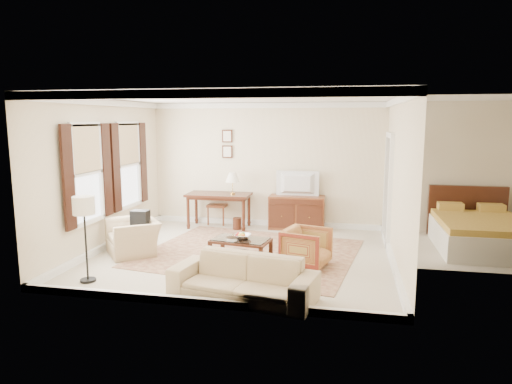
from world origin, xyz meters
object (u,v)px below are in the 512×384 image
(sideboard, at_px, (297,212))
(coffee_table, at_px, (241,244))
(club_armchair, at_px, (133,231))
(tv, at_px, (297,176))
(sofa, at_px, (243,271))
(writing_desk, at_px, (219,198))
(striped_armchair, at_px, (306,246))

(sideboard, height_order, coffee_table, sideboard)
(coffee_table, xyz_separation_m, club_armchair, (-2.10, 0.10, 0.11))
(tv, xyz_separation_m, club_armchair, (-2.80, -2.55, -0.81))
(club_armchair, relative_size, sofa, 0.48)
(tv, height_order, coffee_table, tv)
(coffee_table, bearing_deg, writing_desk, 114.17)
(sideboard, height_order, striped_armchair, sideboard)
(writing_desk, relative_size, sideboard, 1.17)
(writing_desk, relative_size, striped_armchair, 1.99)
(writing_desk, xyz_separation_m, sofa, (1.53, -4.10, -0.29))
(writing_desk, distance_m, coffee_table, 2.74)
(writing_desk, height_order, striped_armchair, writing_desk)
(writing_desk, distance_m, tv, 1.90)
(writing_desk, xyz_separation_m, club_armchair, (-0.99, -2.38, -0.26))
(striped_armchair, distance_m, club_armchair, 3.27)
(sideboard, height_order, club_armchair, club_armchair)
(coffee_table, bearing_deg, sofa, -75.55)
(sideboard, relative_size, coffee_table, 1.16)
(striped_armchair, bearing_deg, sideboard, 25.61)
(sideboard, xyz_separation_m, tv, (-0.00, -0.02, 0.86))
(writing_desk, distance_m, sofa, 4.39)
(tv, distance_m, sofa, 4.37)
(writing_desk, bearing_deg, coffee_table, -65.83)
(sideboard, bearing_deg, coffee_table, -104.55)
(sofa, bearing_deg, striped_armchair, 75.86)
(striped_armchair, bearing_deg, coffee_table, 104.30)
(writing_desk, relative_size, sofa, 0.72)
(coffee_table, relative_size, club_armchair, 1.10)
(coffee_table, distance_m, striped_armchair, 1.17)
(sideboard, relative_size, club_armchair, 1.27)
(coffee_table, height_order, striped_armchair, striped_armchair)
(striped_armchair, distance_m, sofa, 1.76)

